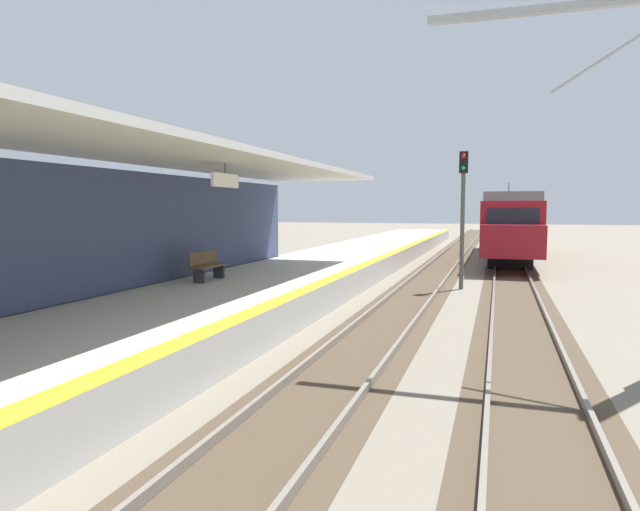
# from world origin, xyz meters

# --- Properties ---
(station_platform) EXTENTS (5.00, 80.00, 0.91)m
(station_platform) POSITION_xyz_m (-2.50, 16.00, 0.45)
(station_platform) COLOR #B7B5AD
(station_platform) RESTS_ON ground
(station_building_with_canopy) EXTENTS (4.85, 24.00, 4.43)m
(station_building_with_canopy) POSITION_xyz_m (-4.30, 10.91, 2.66)
(station_building_with_canopy) COLOR #4C4C4C
(station_building_with_canopy) RESTS_ON ground
(track_pair_nearest_platform) EXTENTS (2.34, 120.00, 0.16)m
(track_pair_nearest_platform) POSITION_xyz_m (1.90, 20.00, 0.05)
(track_pair_nearest_platform) COLOR #4C3D2D
(track_pair_nearest_platform) RESTS_ON ground
(track_pair_middle) EXTENTS (2.34, 120.00, 0.16)m
(track_pair_middle) POSITION_xyz_m (5.30, 20.00, 0.05)
(track_pair_middle) COLOR #4C3D2D
(track_pair_middle) RESTS_ON ground
(approaching_train) EXTENTS (2.93, 19.60, 4.76)m
(approaching_train) POSITION_xyz_m (5.30, 35.46, 2.18)
(approaching_train) COLOR maroon
(approaching_train) RESTS_ON ground
(rail_signal_post) EXTENTS (0.32, 0.34, 5.20)m
(rail_signal_post) POSITION_xyz_m (3.38, 21.30, 3.19)
(rail_signal_post) COLOR #4C4C4C
(rail_signal_post) RESTS_ON ground
(platform_bench) EXTENTS (0.45, 1.60, 0.88)m
(platform_bench) POSITION_xyz_m (-3.71, 14.55, 1.37)
(platform_bench) COLOR brown
(platform_bench) RESTS_ON station_platform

